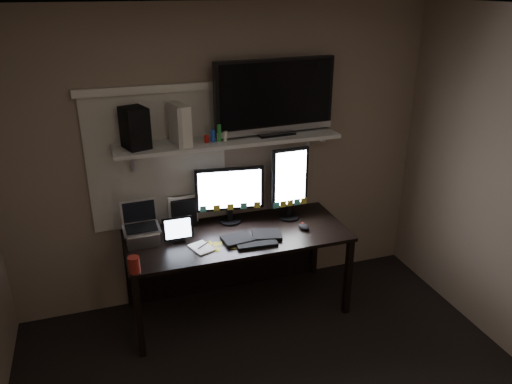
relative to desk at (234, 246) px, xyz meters
name	(u,v)px	position (x,y,z in m)	size (l,w,h in m)	color
ceiling	(325,14)	(0.00, -1.55, 1.95)	(3.60, 3.60, 0.00)	silver
back_wall	(224,159)	(0.00, 0.25, 0.70)	(3.60, 3.60, 0.00)	#7F6C5B
window_blinds	(158,161)	(-0.55, 0.24, 0.75)	(1.10, 0.02, 1.10)	silver
desk	(234,246)	(0.00, 0.00, 0.00)	(1.80, 0.75, 0.73)	black
wall_shelf	(229,141)	(0.00, 0.08, 0.91)	(1.80, 0.35, 0.03)	silver
monitor_landscape	(230,195)	(0.01, 0.11, 0.43)	(0.57, 0.06, 0.50)	black
monitor_portrait	(290,183)	(0.51, 0.03, 0.50)	(0.32, 0.06, 0.65)	black
keyboard	(252,237)	(0.09, -0.24, 0.19)	(0.49, 0.19, 0.03)	black
mouse	(304,227)	(0.55, -0.21, 0.20)	(0.07, 0.11, 0.04)	black
notepad	(202,248)	(-0.33, -0.26, 0.18)	(0.14, 0.20, 0.01)	white
tablet	(178,229)	(-0.48, -0.09, 0.28)	(0.24, 0.10, 0.21)	black
file_sorter	(183,211)	(-0.38, 0.17, 0.31)	(0.20, 0.09, 0.26)	black
laptop	(141,225)	(-0.75, -0.04, 0.34)	(0.28, 0.23, 0.32)	#A2A2A6
cup	(134,265)	(-0.85, -0.45, 0.24)	(0.08, 0.08, 0.12)	maroon
sticky_notes	(221,246)	(-0.18, -0.27, 0.18)	(0.28, 0.21, 0.00)	yellow
tv	(275,97)	(0.39, 0.09, 1.23)	(1.01, 0.18, 0.60)	black
game_console	(180,124)	(-0.38, 0.08, 1.08)	(0.08, 0.26, 0.31)	beige
speaker	(135,128)	(-0.72, 0.07, 1.08)	(0.17, 0.20, 0.31)	black
bottles	(216,133)	(-0.11, 0.03, 0.99)	(0.21, 0.05, 0.14)	#A50F0C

